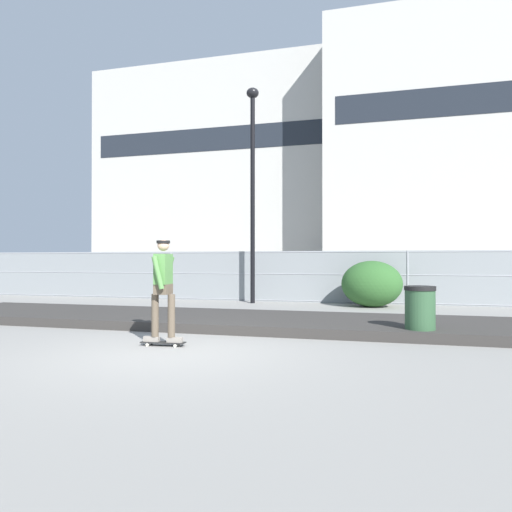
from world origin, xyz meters
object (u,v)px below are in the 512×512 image
street_lamp (253,171)px  parked_car_near (196,276)px  trash_bin (420,313)px  skateboard (163,343)px  shrub_left (372,284)px  skater (163,283)px

street_lamp → parked_car_near: 5.83m
parked_car_near → trash_bin: (8.36, -9.17, -0.32)m
skateboard → trash_bin: size_ratio=0.79×
street_lamp → shrub_left: 5.69m
skater → trash_bin: skater is taller
skater → shrub_left: 8.57m
skater → trash_bin: bearing=22.0°
shrub_left → trash_bin: size_ratio=1.89×
trash_bin → parked_car_near: bearing=132.4°
skateboard → parked_car_near: parked_car_near is taller
skateboard → parked_car_near: 11.67m
skater → street_lamp: bearing=93.9°
shrub_left → trash_bin: shrub_left is taller
skater → street_lamp: (-0.55, 8.12, 3.57)m
street_lamp → trash_bin: street_lamp is taller
skateboard → skater: size_ratio=0.44×
trash_bin → skater: bearing=-158.0°
skater → parked_car_near: size_ratio=0.41×
parked_car_near → skater: bearing=-70.6°
shrub_left → trash_bin: 6.06m
skater → skateboard: bearing=-45.0°
street_lamp → parked_car_near: (-3.32, 2.86, -3.85)m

